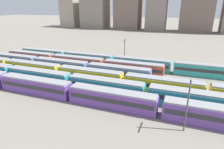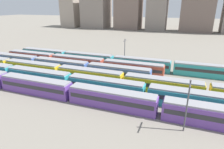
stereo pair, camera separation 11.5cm
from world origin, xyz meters
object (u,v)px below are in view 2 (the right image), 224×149
Objects in this scene: catenary_pole_1 at (125,51)px; train_track_3 at (61,65)px; catenary_pole_0 at (187,104)px; train_track_0 at (71,92)px; train_track_1 at (70,81)px; train_track_5 at (141,64)px; train_track_2 at (124,80)px; train_track_4 at (77,62)px.

train_track_3 is at bearing -141.08° from catenary_pole_1.
train_track_3 is 6.21× the size of catenary_pole_0.
train_track_0 is 1.00× the size of train_track_1.
train_track_3 is (-9.84, 10.40, -0.00)m from train_track_1.
train_track_0 is at bearing -96.28° from catenary_pole_1.
train_track_3 is at bearing 152.84° from catenary_pole_0.
train_track_0 is 1.34× the size of train_track_3.
catenary_pole_0 is (13.53, -29.19, 3.12)m from train_track_5.
train_track_2 is 2.02× the size of train_track_4.
train_track_5 is (9.72, 26.00, 0.00)m from train_track_0.
catenary_pole_0 is at bearing -65.13° from train_track_5.
catenary_pole_1 is (-6.54, 2.97, 3.14)m from train_track_5.
train_track_5 is 32.32m from catenary_pole_0.
train_track_1 is at bearing -65.88° from train_track_4.
train_track_4 is 0.60× the size of train_track_5.
train_track_1 and train_track_5 have the same top height.
train_track_2 is 22.68m from train_track_3.
catenary_pole_0 reaches higher than train_track_0.
train_track_4 is at bearing 151.59° from train_track_2.
catenary_pole_0 reaches higher than train_track_1.
train_track_1 is 8.27× the size of catenary_pole_1.
train_track_1 is 0.80× the size of train_track_5.
train_track_1 is 13.30m from train_track_2.
catenary_pole_0 is at bearing -35.39° from train_track_4.
train_track_2 is 21.86m from train_track_4.
train_track_2 is at bearing 50.06° from train_track_0.
catenary_pole_1 is at bearing 30.81° from train_track_4.
train_track_3 is 1.00× the size of train_track_4.
train_track_0 and train_track_3 have the same top height.
train_track_4 and train_track_5 have the same top height.
train_track_0 is 1.34× the size of train_track_4.
train_track_1 is at bearing -105.79° from catenary_pole_1.
catenary_pole_0 is 1.00× the size of catenary_pole_1.
train_track_2 is 19.63m from catenary_pole_1.
train_track_4 is (2.85, 5.20, 0.00)m from train_track_3.
train_track_5 is at bearing 24.24° from train_track_3.
train_track_4 is (-19.23, 10.40, -0.00)m from train_track_2.
train_track_1 is at bearing 162.61° from catenary_pole_0.
train_track_2 is 12.46× the size of catenary_pole_1.
train_track_3 is 0.60× the size of train_track_5.
catenary_pole_1 is at bearing 38.92° from train_track_3.
train_track_1 and train_track_3 have the same top height.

